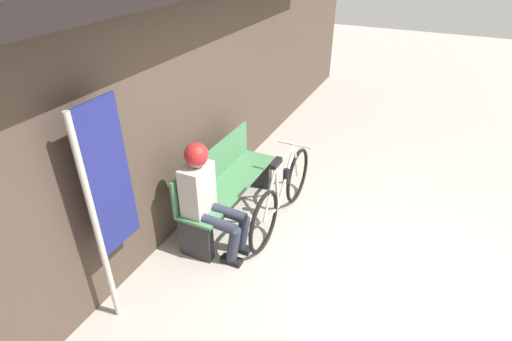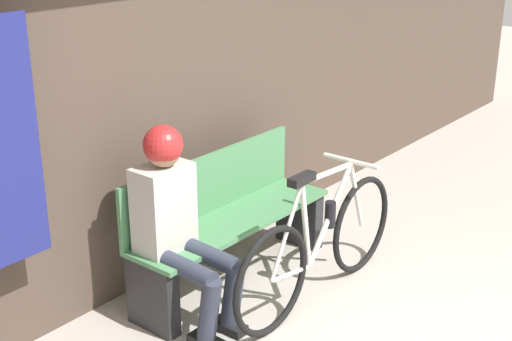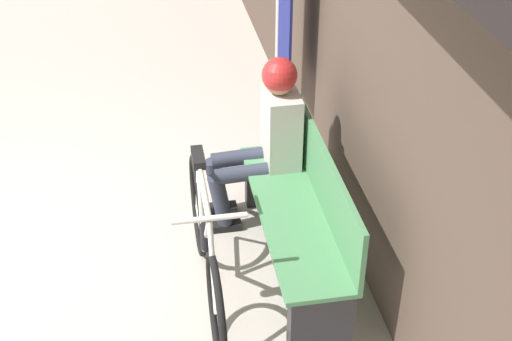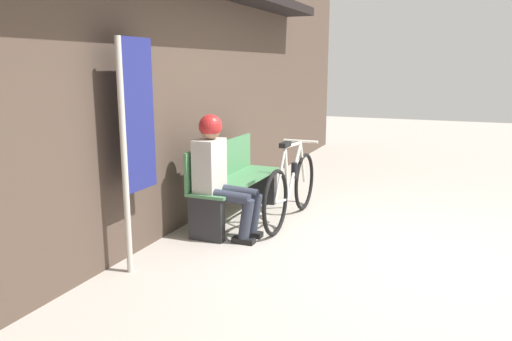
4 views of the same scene
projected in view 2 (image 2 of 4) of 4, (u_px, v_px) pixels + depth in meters
storefront_wall at (129, 32)px, 4.24m from camera, size 12.00×0.56×3.20m
park_bench_near at (228, 224)px, 4.69m from camera, size 1.57×0.42×0.86m
bicycle at (320, 245)px, 4.46m from camera, size 1.67×0.40×0.91m
person_seated at (176, 214)px, 4.10m from camera, size 0.34×0.63×1.22m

